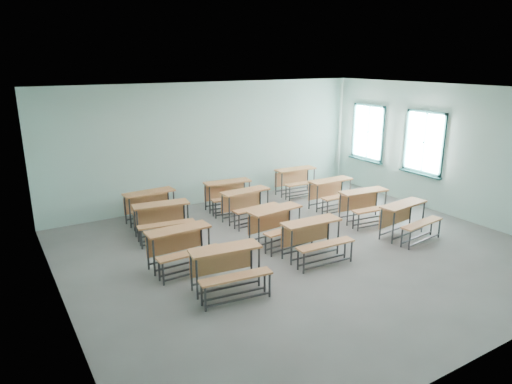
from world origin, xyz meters
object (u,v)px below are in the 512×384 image
(desk_unit_r0c0, at_px, (228,264))
(desk_unit_r2c1, at_px, (248,201))
(desk_unit_r1c2, at_px, (366,201))
(desk_unit_r3c1, at_px, (229,191))
(desk_unit_r1c0, at_px, (181,243))
(desk_unit_r2c2, at_px, (333,190))
(desk_unit_r0c2, at_px, (407,215))
(desk_unit_r1c1, at_px, (278,221))
(desk_unit_r0c1, at_px, (314,234))
(desk_unit_r2c0, at_px, (163,216))
(desk_unit_r3c2, at_px, (297,178))
(desk_unit_r3c0, at_px, (151,203))

(desk_unit_r0c0, height_order, desk_unit_r2c1, same)
(desk_unit_r1c2, xyz_separation_m, desk_unit_r3c1, (-2.37, 2.45, 0.00))
(desk_unit_r1c0, distance_m, desk_unit_r2c2, 4.90)
(desk_unit_r0c0, distance_m, desk_unit_r0c2, 4.46)
(desk_unit_r3c1, bearing_deg, desk_unit_r1c1, -88.07)
(desk_unit_r0c2, bearing_deg, desk_unit_r0c1, 169.14)
(desk_unit_r2c0, xyz_separation_m, desk_unit_r2c1, (2.11, -0.05, 0.00))
(desk_unit_r2c0, height_order, desk_unit_r2c1, same)
(desk_unit_r1c1, distance_m, desk_unit_r2c2, 2.82)
(desk_unit_r0c2, distance_m, desk_unit_r3c2, 3.89)
(desk_unit_r0c2, distance_m, desk_unit_r2c0, 5.30)
(desk_unit_r0c2, relative_size, desk_unit_r2c2, 1.07)
(desk_unit_r3c1, bearing_deg, desk_unit_r2c2, -22.25)
(desk_unit_r0c2, height_order, desk_unit_r3c1, same)
(desk_unit_r0c2, height_order, desk_unit_r2c1, same)
(desk_unit_r1c0, height_order, desk_unit_r1c1, same)
(desk_unit_r2c1, bearing_deg, desk_unit_r1c0, -149.53)
(desk_unit_r2c0, xyz_separation_m, desk_unit_r3c1, (2.12, 0.91, 0.00))
(desk_unit_r3c0, distance_m, desk_unit_r3c1, 2.01)
(desk_unit_r0c2, relative_size, desk_unit_r1c0, 1.05)
(desk_unit_r0c0, bearing_deg, desk_unit_r3c1, 68.58)
(desk_unit_r1c2, bearing_deg, desk_unit_r2c1, 154.35)
(desk_unit_r3c0, bearing_deg, desk_unit_r0c1, -64.24)
(desk_unit_r1c1, height_order, desk_unit_r2c1, same)
(desk_unit_r2c1, distance_m, desk_unit_r2c2, 2.40)
(desk_unit_r1c1, height_order, desk_unit_r1c2, same)
(desk_unit_r1c2, bearing_deg, desk_unit_r1c1, -172.92)
(desk_unit_r0c0, distance_m, desk_unit_r3c1, 4.29)
(desk_unit_r1c1, xyz_separation_m, desk_unit_r3c2, (2.50, 2.72, 0.00))
(desk_unit_r3c0, bearing_deg, desk_unit_r1c1, -58.12)
(desk_unit_r1c0, distance_m, desk_unit_r2c1, 2.83)
(desk_unit_r2c0, distance_m, desk_unit_r2c1, 2.11)
(desk_unit_r0c2, bearing_deg, desk_unit_r0c0, 174.75)
(desk_unit_r0c1, distance_m, desk_unit_r1c2, 2.58)
(desk_unit_r2c1, bearing_deg, desk_unit_r3c2, 23.87)
(desk_unit_r1c0, xyz_separation_m, desk_unit_r3c1, (2.36, 2.54, 0.00))
(desk_unit_r0c0, xyz_separation_m, desk_unit_r2c0, (-0.08, 2.86, 0.00))
(desk_unit_r2c2, distance_m, desk_unit_r3c1, 2.69)
(desk_unit_r1c1, relative_size, desk_unit_r3c2, 1.03)
(desk_unit_r2c2, relative_size, desk_unit_r3c2, 0.97)
(desk_unit_r2c0, bearing_deg, desk_unit_r1c0, -90.74)
(desk_unit_r2c2, distance_m, desk_unit_r3c2, 1.49)
(desk_unit_r3c2, bearing_deg, desk_unit_r0c1, -119.20)
(desk_unit_r0c2, xyz_separation_m, desk_unit_r2c2, (-0.04, 2.39, 0.00))
(desk_unit_r0c2, bearing_deg, desk_unit_r3c0, 132.75)
(desk_unit_r1c2, bearing_deg, desk_unit_r2c0, 167.39)
(desk_unit_r0c0, xyz_separation_m, desk_unit_r3c1, (2.04, 3.78, 0.00))
(desk_unit_r0c2, relative_size, desk_unit_r3c1, 1.01)
(desk_unit_r0c1, height_order, desk_unit_r1c1, same)
(desk_unit_r0c1, bearing_deg, desk_unit_r2c2, 46.01)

